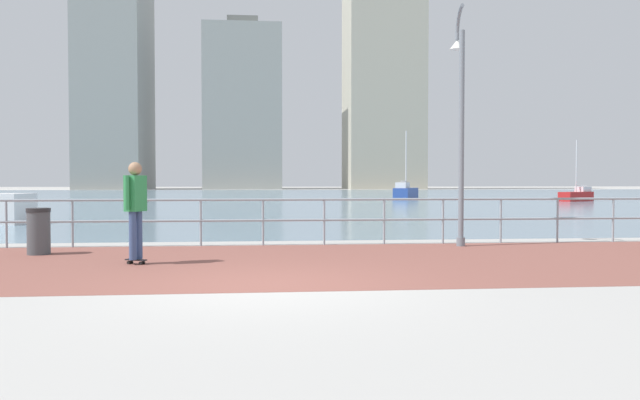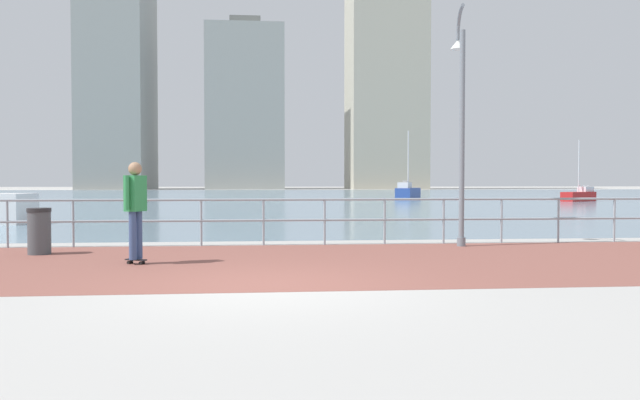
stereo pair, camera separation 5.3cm
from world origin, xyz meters
name	(u,v)px [view 2 (the right image)]	position (x,y,z in m)	size (l,w,h in m)	color
ground	(263,200)	(0.00, 40.00, 0.00)	(220.00, 220.00, 0.00)	#ADAAA5
brick_paving	(264,262)	(0.00, 2.46, 0.00)	(28.00, 6.01, 0.01)	brown
harbor_water	(263,196)	(0.00, 50.46, 0.00)	(180.00, 88.00, 0.00)	#6B899E
waterfront_railing	(263,213)	(0.00, 5.46, 0.74)	(25.25, 0.06, 1.07)	#8C99A3
lamppost	(461,113)	(4.45, 5.02, 3.00)	(0.36, 0.82, 5.43)	slate
skateboarder	(135,203)	(-2.25, 2.45, 1.09)	(0.41, 0.53, 1.80)	black
trash_bin	(39,231)	(-4.47, 4.14, 0.47)	(0.46, 0.46, 0.93)	#474C51
sailboat_gray	(408,192)	(12.21, 42.82, 0.55)	(2.95, 4.20, 5.71)	#284799
sailboat_ivory	(579,195)	(22.91, 34.41, 0.42)	(3.20, 2.50, 4.44)	#B21E1E
tower_brick	(246,109)	(-3.02, 105.40, 14.56)	(13.66, 13.88, 30.77)	#939993
tower_slate	(386,63)	(22.37, 103.41, 23.01)	(13.50, 12.34, 47.69)	#B2AD99
tower_steel	(118,58)	(-25.55, 104.99, 23.24)	(10.99, 17.22, 48.14)	#939993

